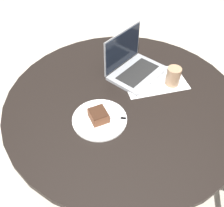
# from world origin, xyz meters

# --- Properties ---
(ground_plane) EXTENTS (12.00, 12.00, 0.00)m
(ground_plane) POSITION_xyz_m (0.00, 0.00, 0.00)
(ground_plane) COLOR #B7AD9E
(dining_table) EXTENTS (1.23, 1.23, 0.74)m
(dining_table) POSITION_xyz_m (0.00, 0.00, 0.62)
(dining_table) COLOR black
(dining_table) RESTS_ON ground_plane
(paper_document) EXTENTS (0.39, 0.32, 0.00)m
(paper_document) POSITION_xyz_m (0.16, 0.16, 0.74)
(paper_document) COLOR white
(paper_document) RESTS_ON dining_table
(plate) EXTENTS (0.26, 0.26, 0.01)m
(plate) POSITION_xyz_m (-0.11, -0.16, 0.74)
(plate) COLOR white
(plate) RESTS_ON dining_table
(cake_slice) EXTENTS (0.11, 0.12, 0.05)m
(cake_slice) POSITION_xyz_m (-0.11, -0.16, 0.77)
(cake_slice) COLOR brown
(cake_slice) RESTS_ON plate
(fork) EXTENTS (0.17, 0.03, 0.00)m
(fork) POSITION_xyz_m (-0.04, -0.15, 0.75)
(fork) COLOR silver
(fork) RESTS_ON plate
(coffee_glass) EXTENTS (0.08, 0.08, 0.11)m
(coffee_glass) POSITION_xyz_m (0.26, 0.14, 0.79)
(coffee_glass) COLOR #997556
(coffee_glass) RESTS_ON dining_table
(laptop) EXTENTS (0.36, 0.38, 0.24)m
(laptop) POSITION_xyz_m (0.04, 0.23, 0.78)
(laptop) COLOR gray
(laptop) RESTS_ON dining_table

